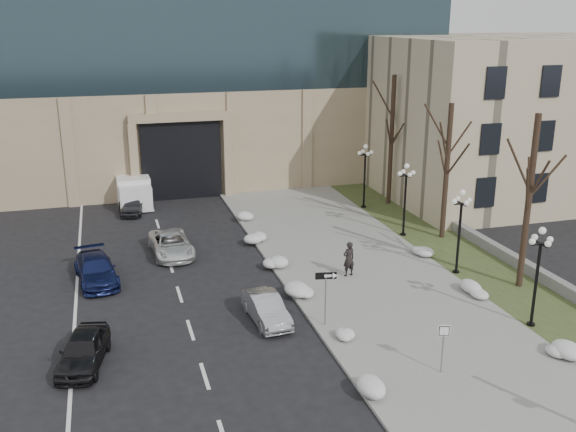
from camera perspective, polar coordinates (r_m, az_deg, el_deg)
name	(u,v)px	position (r m, az deg, el deg)	size (l,w,h in m)	color
sidewalk	(363,272)	(35.35, 6.72, -4.99)	(9.00, 40.00, 0.12)	gray
curb	(284,281)	(33.95, -0.34, -5.82)	(0.30, 40.00, 0.14)	gray
grass_strip	(469,260)	(38.23, 15.76, -3.82)	(4.00, 40.00, 0.10)	#354221
stone_wall	(480,241)	(40.74, 16.74, -2.14)	(0.50, 30.00, 0.70)	gray
classical_building	(514,114)	(54.64, 19.44, 8.55)	(22.00, 18.12, 12.00)	tan
car_a	(83,350)	(27.39, -17.73, -11.27)	(1.60, 3.99, 1.36)	black
car_b	(266,309)	(29.65, -1.95, -8.23)	(1.33, 3.81, 1.25)	#A0A3A7
car_c	(96,270)	(35.29, -16.70, -4.60)	(1.91, 4.69, 1.36)	#161F4F
car_d	(171,244)	(38.20, -10.34, -2.48)	(2.18, 4.73, 1.31)	silver
car_e	(134,205)	(46.88, -13.55, 0.98)	(1.46, 3.63, 1.24)	#313136
pedestrian	(349,259)	(34.33, 5.42, -3.82)	(0.70, 0.46, 1.91)	black
box_truck	(133,188)	(49.68, -13.63, 2.40)	(2.52, 6.78, 2.14)	silver
one_way_sign	(330,282)	(28.49, 3.71, -5.88)	(0.99, 0.35, 2.67)	slate
keep_sign	(443,339)	(25.76, 13.65, -10.54)	(0.45, 0.16, 2.15)	slate
snow_clump_b	(380,386)	(24.80, 8.14, -14.77)	(1.10, 1.60, 0.36)	silver
snow_clump_c	(343,340)	(27.73, 4.88, -10.96)	(1.10, 1.60, 0.36)	silver
snow_clump_d	(297,291)	(32.18, 0.84, -6.72)	(1.10, 1.60, 0.36)	silver
snow_clump_e	(278,266)	(35.39, -0.85, -4.43)	(1.10, 1.60, 0.36)	silver
snow_clump_f	(259,240)	(39.30, -2.58, -2.19)	(1.10, 1.60, 0.36)	silver
snow_clump_g	(243,216)	(44.22, -4.04, 0.02)	(1.10, 1.60, 0.36)	silver
snow_clump_h	(561,354)	(28.86, 23.13, -11.21)	(1.10, 1.60, 0.36)	silver
snow_clump_i	(477,292)	(33.45, 16.42, -6.51)	(1.10, 1.60, 0.36)	silver
snow_clump_j	(426,253)	(38.03, 12.13, -3.25)	(1.10, 1.60, 0.36)	silver
lamppost_a	(538,264)	(30.16, 21.36, -3.97)	(1.18, 1.18, 4.76)	black
lamppost_b	(460,220)	(35.19, 15.06, -0.38)	(1.18, 1.18, 4.76)	black
lamppost_c	(405,190)	(40.64, 10.40, 2.29)	(1.18, 1.18, 4.76)	black
lamppost_d	(365,167)	(46.36, 6.86, 4.31)	(1.18, 1.18, 4.76)	black
tree_near	(531,178)	(33.70, 20.81, 3.18)	(3.20, 3.20, 9.00)	black
tree_mid	(448,153)	(40.27, 14.04, 5.48)	(3.20, 3.20, 8.50)	black
tree_far	(392,122)	(47.12, 9.24, 8.23)	(3.20, 3.20, 9.50)	black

